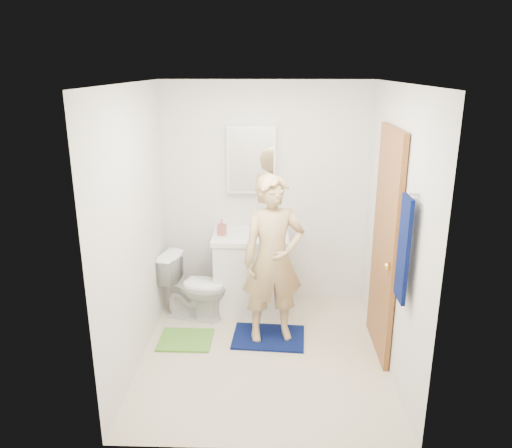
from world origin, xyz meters
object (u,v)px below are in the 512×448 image
at_px(vanity_cabinet, 251,274).
at_px(medicine_cabinet, 251,159).
at_px(toothbrush_cup, 264,228).
at_px(soap_dispenser, 222,227).
at_px(toilet, 194,286).
at_px(towel, 404,249).
at_px(man, 273,260).

height_order(vanity_cabinet, medicine_cabinet, medicine_cabinet).
relative_size(vanity_cabinet, toothbrush_cup, 6.37).
xyz_separation_m(vanity_cabinet, toothbrush_cup, (0.13, 0.07, 0.50)).
bearing_deg(soap_dispenser, toilet, -148.07).
height_order(medicine_cabinet, soap_dispenser, medicine_cabinet).
relative_size(medicine_cabinet, towel, 0.87).
bearing_deg(medicine_cabinet, soap_dispenser, -138.94).
xyz_separation_m(toilet, toothbrush_cup, (0.71, 0.29, 0.56)).
bearing_deg(toothbrush_cup, soap_dispenser, -165.67).
distance_m(vanity_cabinet, soap_dispenser, 0.61).
distance_m(medicine_cabinet, towel, 2.11).
distance_m(towel, toothbrush_cup, 1.91).
bearing_deg(man, towel, -53.69).
bearing_deg(soap_dispenser, man, -48.60).
bearing_deg(toothbrush_cup, toilet, -158.22).
bearing_deg(man, toilet, 140.20).
bearing_deg(toothbrush_cup, vanity_cabinet, -150.88).
bearing_deg(towel, soap_dispenser, 135.61).
bearing_deg(vanity_cabinet, soap_dispenser, -173.09).
height_order(medicine_cabinet, man, medicine_cabinet).
xyz_separation_m(soap_dispenser, toothbrush_cup, (0.43, 0.11, -0.04)).
bearing_deg(toothbrush_cup, man, -82.20).
relative_size(vanity_cabinet, towel, 1.00).
bearing_deg(vanity_cabinet, medicine_cabinet, 90.00).
bearing_deg(towel, man, 138.28).
height_order(medicine_cabinet, towel, medicine_cabinet).
relative_size(towel, toilet, 1.17).
bearing_deg(medicine_cabinet, man, -75.02).
relative_size(towel, man, 0.50).
distance_m(vanity_cabinet, man, 0.80).
xyz_separation_m(toilet, man, (0.81, -0.43, 0.48)).
xyz_separation_m(medicine_cabinet, toothbrush_cup, (0.13, -0.15, -0.70)).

